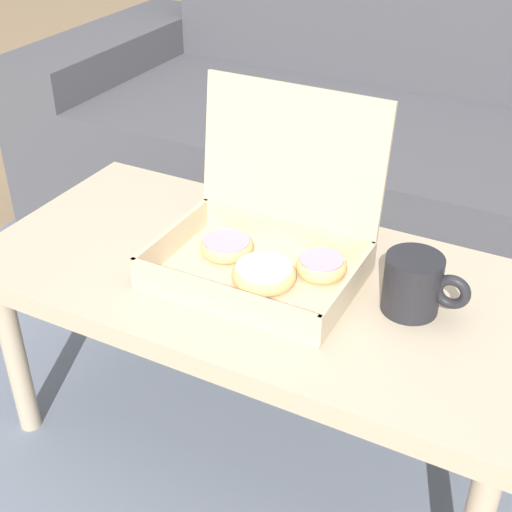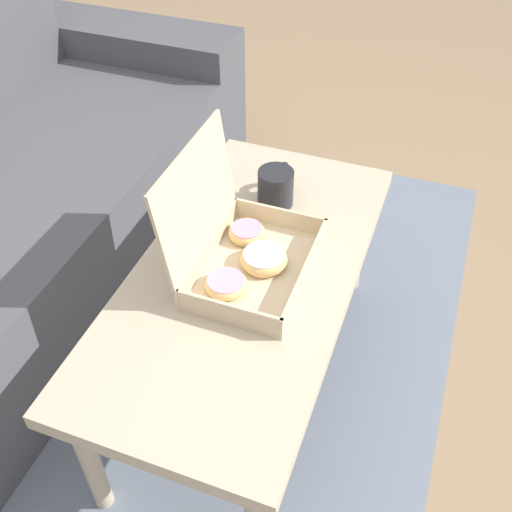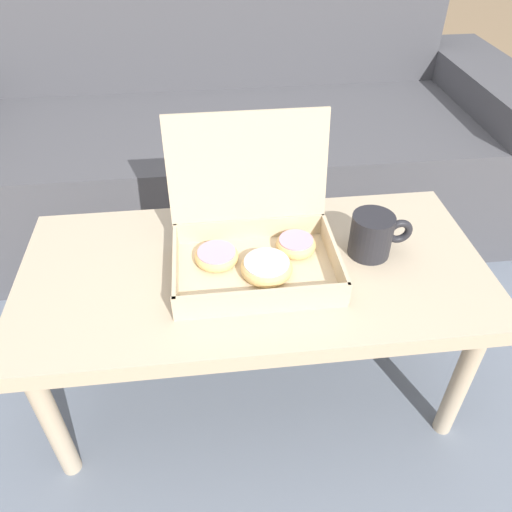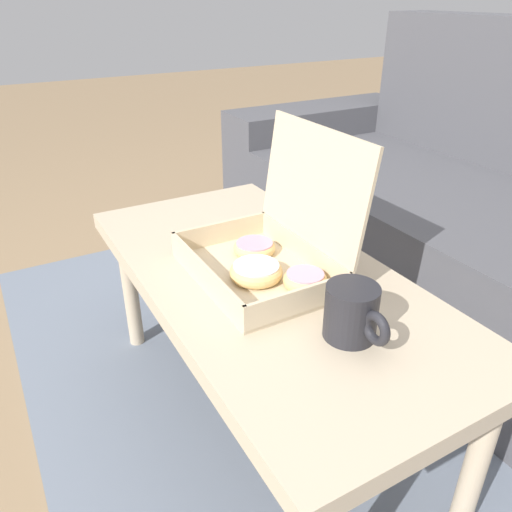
# 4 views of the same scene
# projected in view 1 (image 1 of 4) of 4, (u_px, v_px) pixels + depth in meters

# --- Properties ---
(ground_plane) EXTENTS (12.00, 12.00, 0.00)m
(ground_plane) POSITION_uv_depth(u_px,v_px,m) (274.00, 422.00, 1.56)
(ground_plane) COLOR #937756
(area_rug) EXTENTS (2.27, 1.80, 0.01)m
(area_rug) POSITION_uv_depth(u_px,v_px,m) (327.00, 343.00, 1.79)
(area_rug) COLOR slate
(area_rug) RESTS_ON ground_plane
(couch) EXTENTS (2.15, 0.84, 0.92)m
(couch) POSITION_uv_depth(u_px,v_px,m) (404.00, 156.00, 2.01)
(couch) COLOR #4C4C51
(couch) RESTS_ON ground_plane
(coffee_table) EXTENTS (1.04, 0.51, 0.44)m
(coffee_table) POSITION_uv_depth(u_px,v_px,m) (262.00, 294.00, 1.31)
(coffee_table) COLOR #C6B293
(coffee_table) RESTS_ON ground_plane
(pastry_box) EXTENTS (0.35, 0.29, 0.31)m
(pastry_box) POSITION_uv_depth(u_px,v_px,m) (269.00, 242.00, 1.26)
(pastry_box) COLOR beige
(pastry_box) RESTS_ON coffee_table
(coffee_mug) EXTENTS (0.14, 0.10, 0.10)m
(coffee_mug) POSITION_uv_depth(u_px,v_px,m) (415.00, 284.00, 1.16)
(coffee_mug) COLOR #232328
(coffee_mug) RESTS_ON coffee_table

